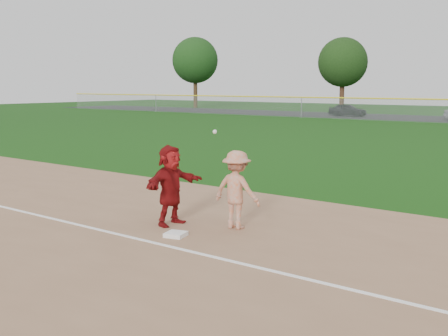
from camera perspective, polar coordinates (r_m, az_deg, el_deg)
The scene contains 8 objects.
ground at distance 12.17m, azimuth -4.35°, elevation -6.89°, with size 160.00×160.00×0.00m, color #12410C.
foul_line at distance 11.60m, azimuth -7.01°, elevation -7.57°, with size 60.00×0.10×0.01m, color white.
first_base at distance 12.05m, azimuth -4.92°, elevation -6.74°, with size 0.40×0.40×0.09m, color white.
base_runner at distance 12.88m, azimuth -5.46°, elevation -1.73°, with size 1.72×0.55×1.85m, color maroon.
car_left at distance 59.32m, azimuth 12.45°, elevation 5.79°, with size 1.53×3.80×1.30m, color black.
first_base_play at distance 12.51m, azimuth 1.30°, elevation -2.22°, with size 1.18×0.92×2.24m.
tree_0 at distance 79.92m, azimuth -2.95°, elevation 10.86°, with size 6.40×6.40×9.81m.
tree_1 at distance 68.61m, azimuth 11.98°, elevation 10.46°, with size 5.80×5.80×8.75m.
Camera 1 is at (7.87, -8.71, 3.22)m, focal length 45.00 mm.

